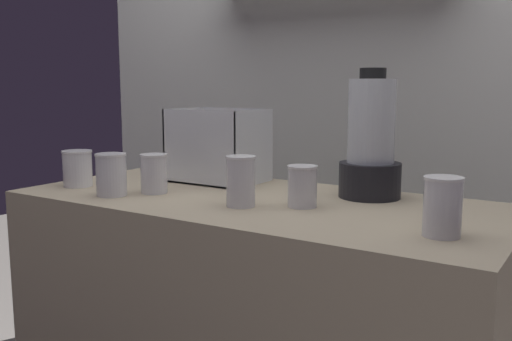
# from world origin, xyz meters

# --- Properties ---
(back_wall_unit) EXTENTS (2.60, 0.24, 2.50)m
(back_wall_unit) POSITION_xyz_m (-0.01, 0.77, 1.26)
(back_wall_unit) COLOR silver
(back_wall_unit) RESTS_ON ground_plane
(carrot_display_bin) EXTENTS (0.29, 0.22, 0.24)m
(carrot_display_bin) POSITION_xyz_m (-0.27, 0.18, 0.97)
(carrot_display_bin) COLOR white
(carrot_display_bin) RESTS_ON counter
(blender_pitcher) EXTENTS (0.18, 0.18, 0.37)m
(blender_pitcher) POSITION_xyz_m (0.26, 0.19, 1.05)
(blender_pitcher) COLOR black
(blender_pitcher) RESTS_ON counter
(juice_cup_beet_far_left) EXTENTS (0.09, 0.09, 0.11)m
(juice_cup_beet_far_left) POSITION_xyz_m (-0.58, -0.14, 0.95)
(juice_cup_beet_far_left) COLOR white
(juice_cup_beet_far_left) RESTS_ON counter
(juice_cup_mango_left) EXTENTS (0.09, 0.09, 0.12)m
(juice_cup_mango_left) POSITION_xyz_m (-0.38, -0.19, 0.96)
(juice_cup_mango_left) COLOR white
(juice_cup_mango_left) RESTS_ON counter
(juice_cup_pomegranate_middle) EXTENTS (0.08, 0.08, 0.12)m
(juice_cup_pomegranate_middle) POSITION_xyz_m (-0.30, -0.10, 0.95)
(juice_cup_pomegranate_middle) COLOR white
(juice_cup_pomegranate_middle) RESTS_ON counter
(juice_cup_pomegranate_right) EXTENTS (0.08, 0.08, 0.13)m
(juice_cup_pomegranate_right) POSITION_xyz_m (0.02, -0.11, 0.96)
(juice_cup_pomegranate_right) COLOR white
(juice_cup_pomegranate_right) RESTS_ON counter
(juice_cup_mango_far_right) EXTENTS (0.08, 0.08, 0.11)m
(juice_cup_mango_far_right) POSITION_xyz_m (0.16, -0.03, 0.95)
(juice_cup_mango_far_right) COLOR white
(juice_cup_mango_far_right) RESTS_ON counter
(juice_cup_carrot_rightmost) EXTENTS (0.08, 0.08, 0.13)m
(juice_cup_carrot_rightmost) POSITION_xyz_m (0.55, -0.13, 0.96)
(juice_cup_carrot_rightmost) COLOR white
(juice_cup_carrot_rightmost) RESTS_ON counter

